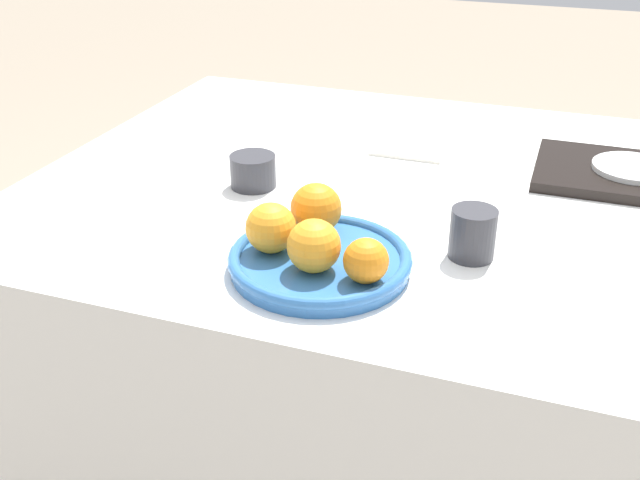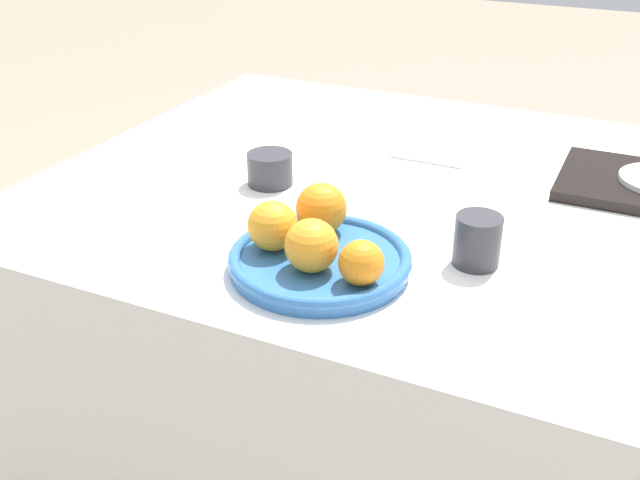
# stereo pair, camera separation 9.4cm
# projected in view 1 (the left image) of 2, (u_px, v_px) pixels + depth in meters

# --- Properties ---
(ground_plane) EXTENTS (12.00, 12.00, 0.00)m
(ground_plane) POSITION_uv_depth(u_px,v_px,m) (378.00, 468.00, 1.74)
(ground_plane) COLOR gray
(table) EXTENTS (1.33, 1.09, 0.72)m
(table) POSITION_uv_depth(u_px,v_px,m) (384.00, 341.00, 1.57)
(table) COLOR white
(table) RESTS_ON ground_plane
(fruit_platter) EXTENTS (0.27, 0.27, 0.03)m
(fruit_platter) POSITION_uv_depth(u_px,v_px,m) (320.00, 261.00, 1.11)
(fruit_platter) COLOR #336BAD
(fruit_platter) RESTS_ON table
(orange_0) EXTENTS (0.06, 0.06, 0.06)m
(orange_0) POSITION_uv_depth(u_px,v_px,m) (366.00, 261.00, 1.03)
(orange_0) COLOR orange
(orange_0) RESTS_ON fruit_platter
(orange_1) EXTENTS (0.08, 0.08, 0.08)m
(orange_1) POSITION_uv_depth(u_px,v_px,m) (314.00, 246.00, 1.05)
(orange_1) COLOR orange
(orange_1) RESTS_ON fruit_platter
(orange_2) EXTENTS (0.08, 0.08, 0.08)m
(orange_2) POSITION_uv_depth(u_px,v_px,m) (271.00, 228.00, 1.11)
(orange_2) COLOR orange
(orange_2) RESTS_ON fruit_platter
(orange_3) EXTENTS (0.08, 0.08, 0.08)m
(orange_3) POSITION_uv_depth(u_px,v_px,m) (316.00, 208.00, 1.16)
(orange_3) COLOR orange
(orange_3) RESTS_ON fruit_platter
(serving_tray) EXTENTS (0.35, 0.25, 0.02)m
(serving_tray) POSITION_uv_depth(u_px,v_px,m) (632.00, 175.00, 1.41)
(serving_tray) COLOR black
(serving_tray) RESTS_ON table
(side_plate) EXTENTS (0.15, 0.15, 0.01)m
(side_plate) POSITION_uv_depth(u_px,v_px,m) (633.00, 168.00, 1.40)
(side_plate) COLOR silver
(side_plate) RESTS_ON serving_tray
(cup_0) EXTENTS (0.07, 0.07, 0.08)m
(cup_0) POSITION_uv_depth(u_px,v_px,m) (473.00, 234.00, 1.13)
(cup_0) COLOR #333338
(cup_0) RESTS_ON table
(cup_1) EXTENTS (0.08, 0.08, 0.06)m
(cup_1) POSITION_uv_depth(u_px,v_px,m) (253.00, 171.00, 1.37)
(cup_1) COLOR #333338
(cup_1) RESTS_ON table
(napkin) EXTENTS (0.15, 0.10, 0.01)m
(napkin) POSITION_uv_depth(u_px,v_px,m) (409.00, 149.00, 1.54)
(napkin) COLOR silver
(napkin) RESTS_ON table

